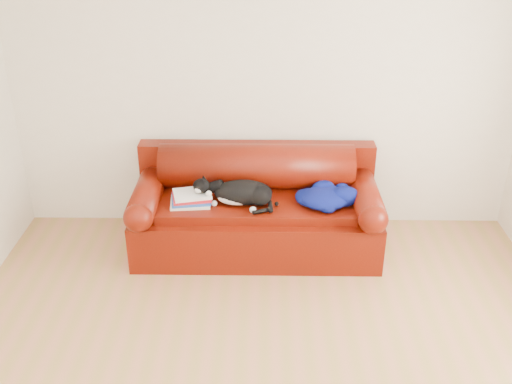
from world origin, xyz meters
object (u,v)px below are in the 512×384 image
(sofa_base, at_px, (256,224))
(cat, at_px, (242,193))
(blanket, at_px, (327,196))
(book_stack, at_px, (191,198))

(sofa_base, distance_m, cat, 0.39)
(cat, xyz_separation_m, blanket, (0.71, 0.01, -0.03))
(sofa_base, xyz_separation_m, blanket, (0.59, -0.10, 0.33))
(book_stack, xyz_separation_m, blanket, (1.14, 0.01, 0.02))
(blanket, bearing_deg, cat, -179.54)
(blanket, bearing_deg, sofa_base, 170.47)
(sofa_base, relative_size, cat, 3.17)
(book_stack, relative_size, cat, 0.54)
(sofa_base, bearing_deg, book_stack, -168.56)
(sofa_base, height_order, blanket, blanket)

